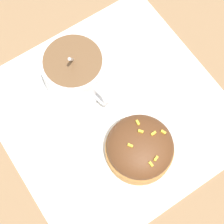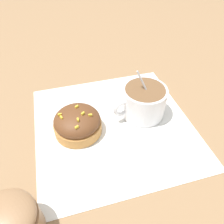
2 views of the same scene
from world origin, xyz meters
name	(u,v)px [view 1 (image 1 of 2)]	position (x,y,z in m)	size (l,w,h in m)	color
ground_plane	(112,112)	(0.00, 0.00, 0.00)	(3.00, 3.00, 0.00)	#93704C
paper_napkin	(112,111)	(0.00, 0.00, 0.00)	(0.34, 0.34, 0.00)	white
coffee_cup	(75,71)	(0.07, 0.01, 0.04)	(0.12, 0.09, 0.11)	white
frosted_pastry	(140,148)	(-0.07, 0.01, 0.03)	(0.09, 0.09, 0.05)	#C18442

